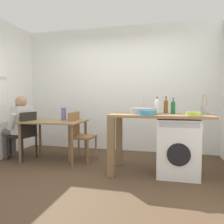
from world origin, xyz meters
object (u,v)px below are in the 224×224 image
(washing_machine, at_px, (178,147))
(mixing_bowl, at_px, (146,112))
(dining_table, at_px, (54,126))
(colander, at_px, (193,114))
(chair_opposite, at_px, (79,133))
(seated_person, at_px, (18,124))
(chair_person_seat, at_px, (25,133))
(utensil_crock, at_px, (204,110))
(vase, at_px, (64,114))
(bottle_squat_brown, at_px, (166,106))
(bottle_clear_small, at_px, (173,107))
(bottle_tall_green, at_px, (157,106))

(washing_machine, distance_m, mixing_bowl, 0.72)
(dining_table, height_order, colander, colander)
(chair_opposite, distance_m, seated_person, 1.20)
(chair_person_seat, xyz_separation_m, mixing_bowl, (2.30, -0.39, 0.45))
(chair_opposite, height_order, seated_person, seated_person)
(chair_opposite, bearing_deg, utensil_crock, 86.66)
(seated_person, xyz_separation_m, utensil_crock, (3.28, -0.17, 0.32))
(seated_person, relative_size, washing_machine, 1.40)
(colander, relative_size, vase, 0.84)
(seated_person, bearing_deg, utensil_crock, -82.43)
(dining_table, distance_m, mixing_bowl, 1.85)
(bottle_squat_brown, distance_m, colander, 0.62)
(chair_person_seat, relative_size, bottle_squat_brown, 3.39)
(bottle_squat_brown, bearing_deg, utensil_crock, -21.27)
(dining_table, relative_size, vase, 4.61)
(chair_opposite, height_order, colander, colander)
(seated_person, height_order, mixing_bowl, seated_person)
(washing_machine, distance_m, bottle_clear_small, 0.61)
(dining_table, height_order, chair_person_seat, chair_person_seat)
(chair_person_seat, xyz_separation_m, washing_machine, (2.75, -0.19, -0.08))
(chair_person_seat, relative_size, chair_opposite, 1.00)
(chair_person_seat, bearing_deg, bottle_squat_brown, -77.81)
(utensil_crock, bearing_deg, bottle_tall_green, 179.45)
(seated_person, distance_m, bottle_squat_brown, 2.75)
(bottle_clear_small, bearing_deg, bottle_squat_brown, 121.23)
(chair_person_seat, height_order, utensil_crock, utensil_crock)
(dining_table, distance_m, bottle_clear_small, 2.18)
(bottle_clear_small, bearing_deg, seated_person, 177.23)
(chair_person_seat, distance_m, bottle_squat_brown, 2.62)
(bottle_tall_green, xyz_separation_m, vase, (-1.74, 0.35, -0.18))
(mixing_bowl, bearing_deg, bottle_squat_brown, 59.70)
(washing_machine, bearing_deg, chair_person_seat, 175.95)
(chair_opposite, xyz_separation_m, seated_person, (-1.18, -0.14, 0.16))
(dining_table, distance_m, washing_machine, 2.24)
(bottle_tall_green, bearing_deg, bottle_clear_small, 6.63)
(bottle_clear_small, bearing_deg, utensil_crock, -4.50)
(chair_opposite, height_order, bottle_clear_small, bottle_clear_small)
(dining_table, relative_size, seated_person, 0.92)
(bottle_tall_green, bearing_deg, colander, -28.71)
(dining_table, bearing_deg, vase, 33.69)
(dining_table, height_order, washing_machine, washing_machine)
(washing_machine, relative_size, mixing_bowl, 3.69)
(utensil_crock, bearing_deg, bottle_clear_small, 175.50)
(chair_person_seat, relative_size, bottle_tall_green, 3.44)
(dining_table, xyz_separation_m, bottle_clear_small, (2.13, -0.22, 0.39))
(bottle_squat_brown, bearing_deg, bottle_clear_small, -58.77)
(chair_person_seat, relative_size, utensil_crock, 3.00)
(seated_person, bearing_deg, washing_machine, -83.83)
(bottle_tall_green, relative_size, colander, 1.31)
(chair_person_seat, relative_size, washing_machine, 1.05)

